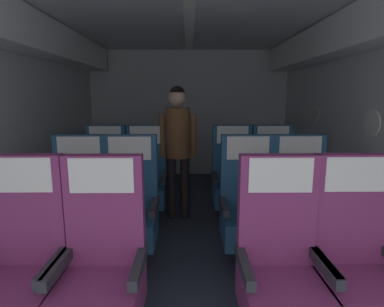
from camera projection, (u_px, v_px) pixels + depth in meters
The scene contains 15 objects.
ground at pixel (190, 240), 3.18m from camera, with size 3.79×5.85×0.02m, color #2D3342.
fuselage_shell at pixel (189, 75), 3.15m from camera, with size 3.67×5.50×2.30m.
seat_a_left_window at pixel (21, 271), 1.76m from camera, with size 0.48×0.46×1.11m.
seat_a_left_aisle at pixel (102, 272), 1.75m from camera, with size 0.48×0.46×1.11m.
seat_a_right_aisle at pixel (356, 269), 1.77m from camera, with size 0.48×0.46×1.11m.
seat_a_right_window at pixel (280, 271), 1.76m from camera, with size 0.48×0.46×1.11m.
seat_b_left_window at pixel (79, 211), 2.66m from camera, with size 0.48×0.46×1.11m.
seat_b_left_aisle at pixel (130, 212), 2.66m from camera, with size 0.48×0.46×1.11m.
seat_b_right_aisle at pixel (300, 211), 2.68m from camera, with size 0.48×0.46×1.11m.
seat_b_right_window at pixel (248, 211), 2.67m from camera, with size 0.48×0.46×1.11m.
seat_c_left_window at pixel (106, 182), 3.57m from camera, with size 0.48×0.46×1.11m.
seat_c_left_aisle at pixel (146, 182), 3.58m from camera, with size 0.48×0.46×1.11m.
seat_c_right_aisle at pixel (273, 182), 3.58m from camera, with size 0.48×0.46×1.11m.
seat_c_right_window at pixel (233, 182), 3.59m from camera, with size 0.48×0.46×1.11m.
flight_attendant at pixel (178, 139), 3.60m from camera, with size 0.43×0.28×1.55m.
Camera 1 is at (-0.01, -0.24, 1.44)m, focal length 29.11 mm.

